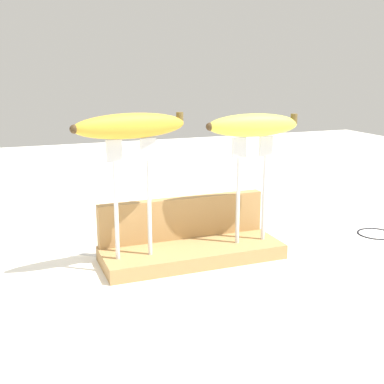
{
  "coord_description": "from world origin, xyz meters",
  "views": [
    {
      "loc": [
        -0.3,
        -0.79,
        0.34
      ],
      "look_at": [
        0.0,
        0.0,
        0.13
      ],
      "focal_mm": 46.71,
      "sensor_mm": 36.0,
      "label": 1
    }
  ],
  "objects_px": {
    "fork_stand_right": "(252,180)",
    "wire_coil": "(376,233)",
    "banana_raised_left": "(130,126)",
    "banana_raised_right": "(253,125)",
    "fork_fallen_near": "(96,254)",
    "fork_stand_left": "(132,188)"
  },
  "relations": [
    {
      "from": "fork_stand_right",
      "to": "banana_raised_right",
      "type": "height_order",
      "value": "banana_raised_right"
    },
    {
      "from": "fork_stand_right",
      "to": "fork_fallen_near",
      "type": "bearing_deg",
      "value": 161.06
    },
    {
      "from": "fork_stand_right",
      "to": "banana_raised_right",
      "type": "bearing_deg",
      "value": 174.98
    },
    {
      "from": "fork_stand_left",
      "to": "fork_fallen_near",
      "type": "distance_m",
      "value": 0.18
    },
    {
      "from": "banana_raised_left",
      "to": "banana_raised_right",
      "type": "distance_m",
      "value": 0.22
    },
    {
      "from": "banana_raised_right",
      "to": "banana_raised_left",
      "type": "bearing_deg",
      "value": -180.0
    },
    {
      "from": "banana_raised_right",
      "to": "fork_fallen_near",
      "type": "relative_size",
      "value": 1.17
    },
    {
      "from": "fork_stand_left",
      "to": "wire_coil",
      "type": "xyz_separation_m",
      "value": [
        0.52,
        0.01,
        -0.14
      ]
    },
    {
      "from": "banana_raised_left",
      "to": "wire_coil",
      "type": "relative_size",
      "value": 2.55
    },
    {
      "from": "fork_stand_right",
      "to": "wire_coil",
      "type": "distance_m",
      "value": 0.33
    },
    {
      "from": "banana_raised_left",
      "to": "wire_coil",
      "type": "bearing_deg",
      "value": 0.76
    },
    {
      "from": "fork_fallen_near",
      "to": "fork_stand_right",
      "type": "bearing_deg",
      "value": -18.94
    },
    {
      "from": "wire_coil",
      "to": "banana_raised_left",
      "type": "bearing_deg",
      "value": -179.24
    },
    {
      "from": "banana_raised_right",
      "to": "fork_fallen_near",
      "type": "xyz_separation_m",
      "value": [
        -0.27,
        0.09,
        -0.24
      ]
    },
    {
      "from": "fork_stand_left",
      "to": "fork_stand_right",
      "type": "relative_size",
      "value": 1.04
    },
    {
      "from": "banana_raised_right",
      "to": "wire_coil",
      "type": "bearing_deg",
      "value": 1.32
    },
    {
      "from": "banana_raised_left",
      "to": "banana_raised_right",
      "type": "height_order",
      "value": "banana_raised_left"
    },
    {
      "from": "fork_stand_right",
      "to": "banana_raised_right",
      "type": "distance_m",
      "value": 0.1
    },
    {
      "from": "fork_stand_left",
      "to": "banana_raised_left",
      "type": "distance_m",
      "value": 0.1
    },
    {
      "from": "fork_stand_left",
      "to": "wire_coil",
      "type": "height_order",
      "value": "fork_stand_left"
    },
    {
      "from": "fork_fallen_near",
      "to": "wire_coil",
      "type": "relative_size",
      "value": 1.94
    },
    {
      "from": "fork_fallen_near",
      "to": "banana_raised_left",
      "type": "bearing_deg",
      "value": -61.61
    }
  ]
}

